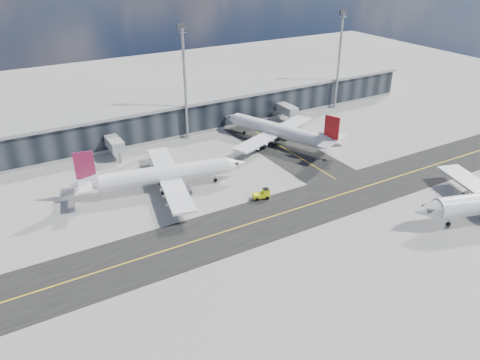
{
  "coord_description": "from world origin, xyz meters",
  "views": [
    {
      "loc": [
        -45.8,
        -58.03,
        46.54
      ],
      "look_at": [
        -5.2,
        11.71,
        5.0
      ],
      "focal_mm": 35.0,
      "sensor_mm": 36.0,
      "label": 1
    }
  ],
  "objects_px": {
    "baggage_tug": "(263,194)",
    "service_van": "(304,138)",
    "airliner_af": "(162,175)",
    "airliner_redtail": "(279,131)"
  },
  "relations": [
    {
      "from": "airliner_af",
      "to": "service_van",
      "type": "height_order",
      "value": "airliner_af"
    },
    {
      "from": "baggage_tug",
      "to": "service_van",
      "type": "relative_size",
      "value": 0.71
    },
    {
      "from": "airliner_af",
      "to": "service_van",
      "type": "bearing_deg",
      "value": 111.21
    },
    {
      "from": "airliner_af",
      "to": "baggage_tug",
      "type": "xyz_separation_m",
      "value": [
        15.9,
        -13.61,
        -2.48
      ]
    },
    {
      "from": "airliner_af",
      "to": "service_van",
      "type": "distance_m",
      "value": 42.44
    },
    {
      "from": "airliner_redtail",
      "to": "baggage_tug",
      "type": "xyz_separation_m",
      "value": [
        -19.07,
        -22.0,
        -2.41
      ]
    },
    {
      "from": "airliner_redtail",
      "to": "service_van",
      "type": "relative_size",
      "value": 6.6
    },
    {
      "from": "airliner_af",
      "to": "baggage_tug",
      "type": "bearing_deg",
      "value": 61.27
    },
    {
      "from": "baggage_tug",
      "to": "service_van",
      "type": "bearing_deg",
      "value": 142.73
    },
    {
      "from": "airliner_af",
      "to": "airliner_redtail",
      "type": "xyz_separation_m",
      "value": [
        34.97,
        8.39,
        -0.07
      ]
    }
  ]
}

